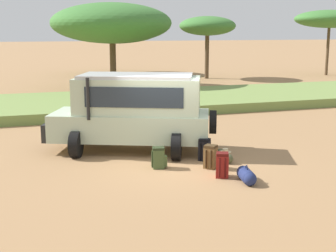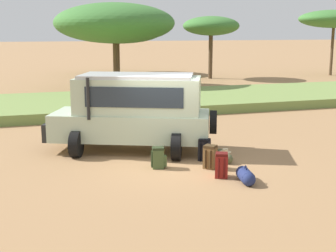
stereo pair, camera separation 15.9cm
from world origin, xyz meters
TOP-DOWN VIEW (x-y plane):
  - ground_plane at (0.00, 0.00)m, footprint 320.00×320.00m
  - grass_bank at (0.00, 10.46)m, footprint 120.00×7.00m
  - safari_vehicle at (-0.60, 1.73)m, footprint 5.38×3.83m
  - backpack_beside_front_wheel at (0.89, -1.67)m, footprint 0.42×0.46m
  - backpack_cluster_center at (0.93, -0.83)m, footprint 0.45×0.45m
  - backpack_near_rear_wheel at (-0.44, -0.37)m, footprint 0.46×0.36m
  - backpack_outermost at (1.07, -0.05)m, footprint 0.43×0.44m
  - duffel_bag_low_black_case at (1.60, -0.27)m, footprint 0.34×0.92m
  - duffel_bag_soft_canvas at (1.30, -2.25)m, footprint 0.45×0.91m
  - acacia_tree_far_left at (2.13, 18.31)m, footprint 7.83×8.10m
  - acacia_tree_left_mid at (4.38, 28.34)m, footprint 7.43×7.45m
  - acacia_tree_centre_back at (10.60, 22.30)m, footprint 4.42×4.54m
  - acacia_tree_right_mid at (21.53, 21.72)m, footprint 6.11×5.24m

SIDE VIEW (x-z plane):
  - ground_plane at x=0.00m, z-range 0.00..0.00m
  - duffel_bag_low_black_case at x=1.60m, z-range -0.04..0.35m
  - duffel_bag_soft_canvas at x=1.30m, z-range -0.05..0.40m
  - grass_bank at x=0.00m, z-range 0.00..0.44m
  - backpack_near_rear_wheel at x=-0.44m, z-range -0.01..0.59m
  - backpack_outermost at x=1.07m, z-range -0.01..0.65m
  - backpack_beside_front_wheel at x=0.89m, z-range -0.01..0.65m
  - backpack_cluster_center at x=0.93m, z-range -0.01..0.65m
  - safari_vehicle at x=-0.60m, z-range 0.07..2.51m
  - acacia_tree_left_mid at x=4.38m, z-range 1.32..5.74m
  - acacia_tree_centre_back at x=10.60m, z-range 1.66..6.55m
  - acacia_tree_far_left at x=2.13m, z-range 1.46..7.02m
  - acacia_tree_right_mid at x=21.53m, z-range 1.98..7.46m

